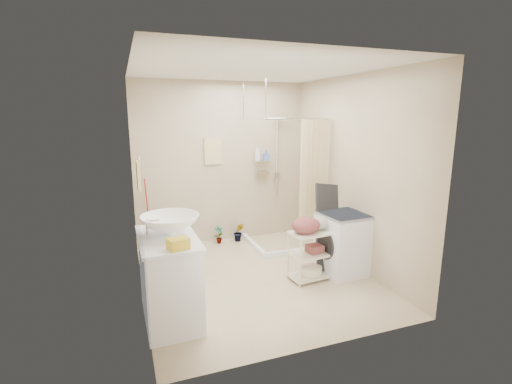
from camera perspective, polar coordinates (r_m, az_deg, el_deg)
floor at (r=4.96m, az=-0.08°, el=-12.95°), size 3.20×3.20×0.00m
ceiling at (r=4.53m, az=-0.10°, el=18.46°), size 2.80×3.20×0.04m
wall_back at (r=6.08m, az=-5.26°, el=4.44°), size 2.80×0.04×2.60m
wall_front at (r=3.14m, az=9.93°, el=-2.70°), size 2.80×0.04×2.60m
wall_left at (r=4.30m, az=-17.90°, el=0.83°), size 0.04×3.20×2.60m
wall_right at (r=5.21m, az=14.57°, el=2.87°), size 0.04×3.20×2.60m
vanity at (r=3.98m, az=-13.17°, el=-12.75°), size 0.58×1.01×0.89m
sink at (r=3.86m, az=-13.09°, el=-4.92°), size 0.68×0.68×0.20m
counter_basket at (r=3.45m, az=-11.88°, el=-7.77°), size 0.21×0.18×0.10m
floor_basket at (r=3.93m, az=-11.28°, el=-19.27°), size 0.28×0.24×0.13m
toilet at (r=5.10m, az=-13.38°, el=-8.59°), size 0.65×0.39×0.65m
mop at (r=5.96m, az=-16.64°, el=-3.35°), size 0.14×0.14×1.13m
potted_plant_a at (r=6.13m, az=-5.74°, el=-6.53°), size 0.19×0.17×0.30m
potted_plant_b at (r=6.22m, az=-2.67°, el=-6.18°), size 0.20×0.17×0.31m
hanging_towel at (r=6.00m, az=-6.64°, el=6.24°), size 0.28×0.03×0.42m
towel_ring at (r=4.08m, az=-17.65°, el=2.70°), size 0.04×0.22×0.34m
tp_holder at (r=4.49m, az=-16.95°, el=-6.29°), size 0.08×0.12×0.14m
shower at (r=5.88m, az=4.21°, el=1.75°), size 1.10×1.10×2.10m
shampoo_bottle_a at (r=6.15m, az=0.23°, el=5.98°), size 0.11×0.11×0.26m
shampoo_bottle_b at (r=6.22m, az=1.57°, el=5.67°), size 0.09×0.09×0.18m
washing_machine at (r=5.07m, az=13.23°, el=-7.70°), size 0.59×0.61×0.82m
laundry_rack at (r=4.82m, az=8.53°, el=-8.91°), size 0.58×0.38×0.76m
ironing_board at (r=5.08m, az=10.95°, el=-5.25°), size 0.35×0.11×1.21m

